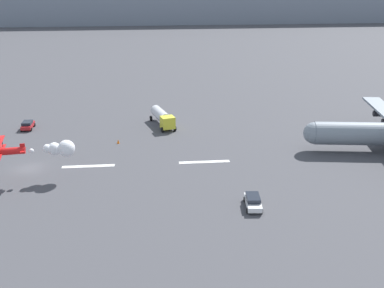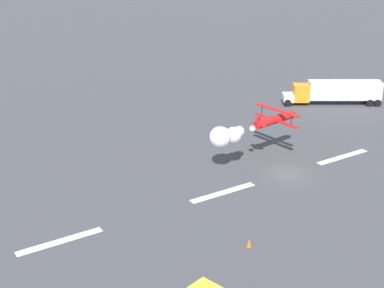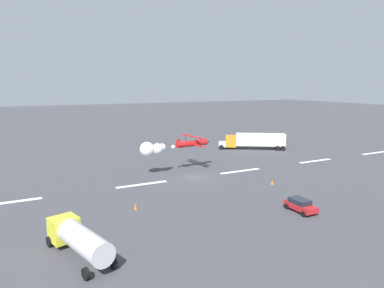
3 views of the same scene
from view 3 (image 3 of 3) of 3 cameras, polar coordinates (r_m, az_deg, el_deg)
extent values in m
plane|color=#424247|center=(56.69, 0.43, -5.51)|extent=(440.00, 440.00, 0.00)
cube|color=white|center=(86.61, 27.88, -1.30)|extent=(8.00, 0.90, 0.01)
cube|color=white|center=(72.81, 19.66, -2.64)|extent=(8.00, 0.90, 0.01)
cube|color=white|center=(61.22, 7.94, -4.44)|extent=(8.00, 0.90, 0.01)
cube|color=white|center=(53.31, -8.25, -6.60)|extent=(8.00, 0.90, 0.01)
cube|color=white|center=(50.82, -28.03, -8.50)|extent=(8.00, 0.90, 0.01)
cylinder|color=red|center=(60.86, 0.00, 0.09)|extent=(6.27, 1.76, 1.02)
cube|color=red|center=(60.99, 0.16, -0.03)|extent=(1.43, 6.81, 0.12)
cube|color=red|center=(60.77, 0.16, 1.24)|extent=(1.43, 6.81, 0.12)
cylinder|color=black|center=(62.84, -1.06, 0.89)|extent=(0.08, 0.08, 1.37)
cylinder|color=black|center=(58.95, 1.45, 0.30)|extent=(0.08, 0.08, 1.37)
cube|color=red|center=(59.29, -2.23, 0.26)|extent=(0.71, 0.18, 1.10)
cube|color=red|center=(59.36, -2.23, -0.12)|extent=(0.84, 2.06, 0.08)
cone|color=black|center=(62.82, 2.61, 0.38)|extent=(0.80, 0.95, 0.87)
sphere|color=white|center=(58.77, -3.11, -0.51)|extent=(0.70, 0.70, 0.70)
sphere|color=white|center=(57.68, -4.94, -0.52)|extent=(1.22, 1.22, 1.22)
sphere|color=white|center=(57.17, -5.75, -0.82)|extent=(1.86, 1.86, 1.86)
sphere|color=white|center=(56.68, -7.42, -0.87)|extent=(2.40, 2.40, 2.40)
cube|color=silver|center=(81.73, 5.01, -0.01)|extent=(2.69, 2.97, 1.10)
cube|color=orange|center=(81.62, 6.42, 0.49)|extent=(3.37, 3.40, 2.60)
cube|color=silver|center=(81.95, 11.20, 0.72)|extent=(10.84, 8.15, 2.80)
cylinder|color=black|center=(80.60, 4.85, -0.54)|extent=(1.12, 0.89, 1.10)
cylinder|color=black|center=(81.50, 13.92, -0.68)|extent=(1.12, 0.89, 1.10)
cylinder|color=black|center=(81.68, 14.76, -0.70)|extent=(1.12, 0.89, 1.10)
cylinder|color=black|center=(83.06, 4.87, -0.24)|extent=(1.12, 0.89, 1.10)
cylinder|color=black|center=(83.93, 13.68, -0.38)|extent=(1.12, 0.89, 1.10)
cylinder|color=black|center=(84.11, 14.49, -0.39)|extent=(1.12, 0.89, 1.10)
cube|color=yellow|center=(35.44, -20.33, -12.98)|extent=(2.90, 2.76, 2.20)
cylinder|color=silver|center=(31.60, -17.22, -15.17)|extent=(3.78, 6.94, 2.10)
cylinder|color=black|center=(36.02, -22.42, -14.64)|extent=(0.57, 1.05, 1.00)
cylinder|color=black|center=(29.72, -17.09, -19.76)|extent=(0.57, 1.05, 1.00)
cylinder|color=black|center=(36.79, -18.81, -13.89)|extent=(0.57, 1.05, 1.00)
cylinder|color=black|center=(30.66, -12.82, -18.60)|extent=(0.57, 1.05, 1.00)
cube|color=#B21E23|center=(43.76, 17.47, -9.76)|extent=(1.87, 4.04, 0.65)
cube|color=#1E232D|center=(43.70, 17.33, -8.95)|extent=(1.70, 2.43, 0.55)
cylinder|color=black|center=(43.54, 19.61, -10.44)|extent=(0.23, 0.64, 0.64)
cylinder|color=black|center=(45.41, 17.06, -9.46)|extent=(0.23, 0.64, 0.64)
cylinder|color=black|center=(42.33, 17.87, -10.93)|extent=(0.23, 0.64, 0.64)
cylinder|color=black|center=(44.25, 15.32, -9.88)|extent=(0.23, 0.64, 0.64)
cone|color=orange|center=(54.09, 13.07, -6.11)|extent=(0.44, 0.44, 0.75)
cone|color=orange|center=(43.15, -9.27, -10.09)|extent=(0.44, 0.44, 0.75)
camera|label=1|loc=(119.82, -24.43, 15.81)|focal=45.56mm
camera|label=2|loc=(19.70, -100.96, 35.06)|focal=51.44mm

